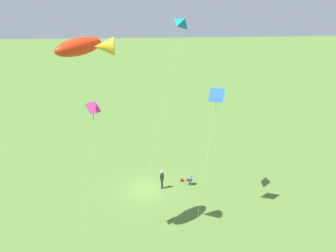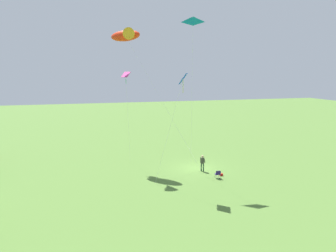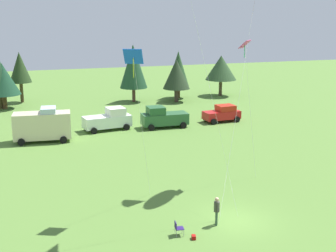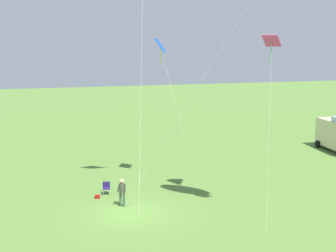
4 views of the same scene
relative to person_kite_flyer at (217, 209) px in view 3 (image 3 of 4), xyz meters
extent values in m
plane|color=#537B33|center=(1.26, 0.20, -1.02)|extent=(160.00, 160.00, 0.00)
cylinder|color=#34513A|center=(0.04, 0.10, -0.60)|extent=(0.14, 0.14, 0.85)
cylinder|color=#34513A|center=(-0.05, -0.10, -0.60)|extent=(0.14, 0.14, 0.85)
cylinder|color=#3B3D32|center=(0.00, 0.00, 0.14)|extent=(0.45, 0.45, 0.62)
sphere|color=tan|center=(0.00, 0.00, 0.60)|extent=(0.24, 0.24, 0.24)
cylinder|color=#3B3D32|center=(0.14, 0.16, 0.17)|extent=(0.12, 0.12, 0.55)
cylinder|color=#3B3D32|center=(-0.04, -0.20, 0.17)|extent=(0.17, 0.22, 0.56)
cube|color=navy|center=(-2.53, -0.58, -0.60)|extent=(0.53, 0.53, 0.04)
cube|color=navy|center=(-2.75, -0.56, -0.40)|extent=(0.10, 0.48, 0.40)
cylinder|color=#A5A8AD|center=(-2.30, -0.40, -0.81)|extent=(0.03, 0.03, 0.42)
cylinder|color=#A5A8AD|center=(-2.35, -0.82, -0.81)|extent=(0.03, 0.03, 0.42)
cylinder|color=#A5A8AD|center=(-2.71, -0.35, -0.81)|extent=(0.03, 0.03, 0.42)
cylinder|color=#A5A8AD|center=(-2.77, -0.77, -0.81)|extent=(0.03, 0.03, 0.42)
cube|color=#A5110E|center=(-1.92, -1.27, -0.91)|extent=(0.29, 0.36, 0.22)
cube|color=beige|center=(-8.81, 22.05, 0.57)|extent=(5.59, 2.72, 2.50)
cube|color=silver|center=(-8.17, 21.99, 2.07)|extent=(1.59, 2.15, 0.50)
cylinder|color=black|center=(-6.76, 23.05, -0.68)|extent=(0.70, 0.29, 0.68)
cylinder|color=black|center=(-7.00, 20.68, -0.68)|extent=(0.70, 0.29, 0.68)
cylinder|color=black|center=(-10.63, 23.43, -0.68)|extent=(0.70, 0.29, 0.68)
cylinder|color=black|center=(-10.86, 21.06, -0.68)|extent=(0.70, 0.29, 0.68)
cube|color=white|center=(-2.04, 24.62, -0.08)|extent=(5.24, 2.72, 1.20)
cube|color=white|center=(-1.05, 24.77, 0.92)|extent=(2.05, 2.09, 0.80)
cylinder|color=black|center=(-0.42, 25.96, -0.68)|extent=(0.71, 0.32, 0.68)
cylinder|color=black|center=(-0.10, 23.81, -0.68)|extent=(0.71, 0.32, 0.68)
cylinder|color=black|center=(-3.98, 25.43, -0.68)|extent=(0.71, 0.32, 0.68)
cylinder|color=black|center=(-3.66, 23.28, -0.68)|extent=(0.71, 0.32, 0.68)
cube|color=#2A5A31|center=(4.17, 23.87, -0.08)|extent=(5.02, 2.06, 1.20)
cube|color=#23552B|center=(3.17, 23.88, 0.92)|extent=(1.82, 1.86, 0.80)
cylinder|color=black|center=(2.36, 22.80, -0.68)|extent=(0.68, 0.23, 0.68)
cylinder|color=black|center=(2.38, 24.98, -0.68)|extent=(0.68, 0.23, 0.68)
cylinder|color=black|center=(5.96, 22.76, -0.68)|extent=(0.68, 0.23, 0.68)
cylinder|color=black|center=(5.98, 24.94, -0.68)|extent=(0.68, 0.23, 0.68)
cube|color=red|center=(11.16, 24.44, -0.23)|extent=(4.34, 2.17, 0.90)
cube|color=red|center=(11.66, 24.49, 0.54)|extent=(2.14, 1.83, 0.65)
cylinder|color=black|center=(12.58, 25.56, -0.68)|extent=(0.70, 0.28, 0.68)
cylinder|color=black|center=(12.76, 23.59, -0.68)|extent=(0.70, 0.28, 0.68)
cylinder|color=black|center=(9.57, 25.29, -0.68)|extent=(0.70, 0.28, 0.68)
cylinder|color=black|center=(9.74, 23.32, -0.68)|extent=(0.70, 0.28, 0.68)
cylinder|color=#483E1F|center=(-13.26, 39.87, 0.33)|extent=(0.54, 0.54, 2.69)
cylinder|color=#4F3820|center=(-12.68, 39.74, -0.10)|extent=(0.59, 0.59, 1.85)
cone|color=#173D27|center=(-12.68, 39.74, 2.85)|extent=(4.34, 4.34, 4.05)
cylinder|color=#4A3A22|center=(-10.49, 43.61, 0.37)|extent=(0.46, 0.46, 2.79)
cone|color=#243A1B|center=(-10.49, 43.61, 3.85)|extent=(3.00, 3.00, 4.17)
cylinder|color=brown|center=(4.44, 39.36, -0.03)|extent=(0.46, 0.46, 1.98)
cone|color=#1E4429|center=(4.44, 39.36, 3.94)|extent=(3.81, 3.81, 5.97)
cylinder|color=#42342B|center=(10.10, 37.50, -0.09)|extent=(0.57, 0.57, 1.86)
cone|color=#253621|center=(10.10, 37.50, 2.90)|extent=(3.74, 3.74, 4.12)
cylinder|color=#45321F|center=(11.28, 40.20, -0.17)|extent=(0.55, 0.55, 1.70)
cone|color=#274727|center=(11.28, 40.20, 3.23)|extent=(3.14, 3.14, 5.09)
cylinder|color=#4E412B|center=(17.89, 40.01, 0.19)|extent=(0.49, 0.49, 2.42)
cone|color=#274324|center=(17.89, 40.01, 3.19)|extent=(4.61, 4.61, 3.59)
cylinder|color=silver|center=(2.95, 3.50, 6.09)|extent=(5.58, 6.94, 14.22)
cylinder|color=#4C3823|center=(0.17, 0.04, -1.02)|extent=(0.04, 0.04, 0.01)
cube|color=#D73B91|center=(5.00, 7.10, 9.03)|extent=(1.09, 1.07, 0.61)
cylinder|color=green|center=(5.00, 7.10, 8.51)|extent=(0.04, 0.04, 0.87)
cylinder|color=silver|center=(5.56, 6.85, 4.01)|extent=(1.14, 0.51, 10.05)
cylinder|color=#4C3823|center=(6.12, 6.61, -1.02)|extent=(0.04, 0.04, 0.01)
cylinder|color=silver|center=(0.08, 1.24, 6.39)|extent=(3.32, 1.19, 14.81)
cylinder|color=#4C3823|center=(1.73, 0.66, -1.02)|extent=(0.04, 0.04, 0.01)
cube|color=blue|center=(-4.05, 3.58, 8.73)|extent=(1.31, 1.09, 0.94)
cylinder|color=yellow|center=(-4.05, 3.58, 8.05)|extent=(0.04, 0.04, 1.13)
cylinder|color=silver|center=(-3.27, 4.67, 3.86)|extent=(1.56, 2.20, 9.75)
cylinder|color=#4C3823|center=(-2.50, 5.76, -1.02)|extent=(0.04, 0.04, 0.01)
camera|label=1|loc=(1.68, 37.61, 18.93)|focal=50.00mm
camera|label=2|loc=(-30.88, 12.65, 9.28)|focal=35.00mm
camera|label=3|loc=(-10.49, -23.53, 11.36)|focal=50.00mm
camera|label=4|loc=(27.19, -4.97, 8.97)|focal=50.00mm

